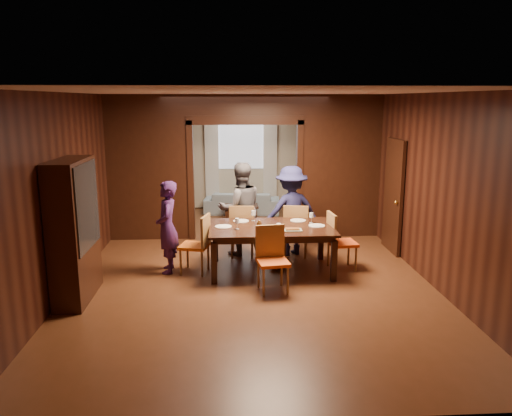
{
  "coord_description": "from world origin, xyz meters",
  "views": [
    {
      "loc": [
        -0.39,
        -8.4,
        2.79
      ],
      "look_at": [
        0.1,
        -0.4,
        1.05
      ],
      "focal_mm": 35.0,
      "sensor_mm": 36.0,
      "label": 1
    }
  ],
  "objects": [
    {
      "name": "chair_left",
      "position": [
        -0.92,
        -0.51,
        0.48
      ],
      "size": [
        0.53,
        0.53,
        0.97
      ],
      "primitive_type": null,
      "rotation": [
        0.0,
        0.0,
        -1.82
      ],
      "color": "#CC5A13",
      "rests_on": "floor"
    },
    {
      "name": "platter_a",
      "position": [
        0.26,
        -0.62,
        0.78
      ],
      "size": [
        0.3,
        0.2,
        0.04
      ],
      "primitive_type": "cube",
      "color": "gray",
      "rests_on": "dining_table"
    },
    {
      "name": "chair_far_r",
      "position": [
        0.87,
        0.3,
        0.48
      ],
      "size": [
        0.52,
        0.52,
        0.97
      ],
      "primitive_type": null,
      "rotation": [
        0.0,
        0.0,
        2.94
      ],
      "color": "#EE4F16",
      "rests_on": "floor"
    },
    {
      "name": "wineglass_far",
      "position": [
        0.07,
        -0.1,
        0.85
      ],
      "size": [
        0.08,
        0.08,
        0.18
      ],
      "primitive_type": null,
      "color": "silver",
      "rests_on": "dining_table"
    },
    {
      "name": "window_far",
      "position": [
        0.0,
        4.44,
        1.7
      ],
      "size": [
        1.2,
        0.03,
        1.3
      ],
      "primitive_type": "cube",
      "color": "silver",
      "rests_on": "back_wall"
    },
    {
      "name": "person_navy",
      "position": [
        0.78,
        0.4,
        0.82
      ],
      "size": [
        1.18,
        0.86,
        1.63
      ],
      "primitive_type": "imported",
      "rotation": [
        0.0,
        0.0,
        3.41
      ],
      "color": "#1C1D47",
      "rests_on": "floor"
    },
    {
      "name": "room_walls",
      "position": [
        0.0,
        1.89,
        1.51
      ],
      "size": [
        5.52,
        9.01,
        2.9
      ],
      "color": "black",
      "rests_on": "floor"
    },
    {
      "name": "platter_b",
      "position": [
        0.65,
        -0.78,
        0.78
      ],
      "size": [
        0.3,
        0.2,
        0.04
      ],
      "primitive_type": "cube",
      "color": "gray",
      "rests_on": "dining_table"
    },
    {
      "name": "condiment_jar",
      "position": [
        0.14,
        -0.54,
        0.82
      ],
      "size": [
        0.08,
        0.08,
        0.11
      ],
      "primitive_type": null,
      "color": "#482A11",
      "rests_on": "dining_table"
    },
    {
      "name": "plate_far_r",
      "position": [
        0.83,
        -0.15,
        0.77
      ],
      "size": [
        0.27,
        0.27,
        0.01
      ],
      "primitive_type": "cylinder",
      "color": "silver",
      "rests_on": "dining_table"
    },
    {
      "name": "curtain_right",
      "position": [
        0.75,
        4.4,
        1.25
      ],
      "size": [
        0.35,
        0.06,
        2.4
      ],
      "primitive_type": "cube",
      "color": "white",
      "rests_on": "back_wall"
    },
    {
      "name": "chair_near",
      "position": [
        0.28,
        -1.42,
        0.48
      ],
      "size": [
        0.5,
        0.5,
        0.97
      ],
      "primitive_type": null,
      "rotation": [
        0.0,
        0.0,
        0.14
      ],
      "color": "#DD5014",
      "rests_on": "floor"
    },
    {
      "name": "dining_table",
      "position": [
        0.34,
        -0.51,
        0.38
      ],
      "size": [
        2.03,
        1.26,
        0.76
      ],
      "primitive_type": "cube",
      "color": "black",
      "rests_on": "floor"
    },
    {
      "name": "serving_bowl",
      "position": [
        0.48,
        -0.38,
        0.8
      ],
      "size": [
        0.3,
        0.3,
        0.07
      ],
      "primitive_type": "imported",
      "color": "black",
      "rests_on": "dining_table"
    },
    {
      "name": "plate_right",
      "position": [
        1.09,
        -0.52,
        0.77
      ],
      "size": [
        0.27,
        0.27,
        0.01
      ],
      "primitive_type": "cylinder",
      "color": "silver",
      "rests_on": "dining_table"
    },
    {
      "name": "chair_right",
      "position": [
        1.54,
        -0.49,
        0.48
      ],
      "size": [
        0.48,
        0.48,
        0.97
      ],
      "primitive_type": null,
      "rotation": [
        0.0,
        0.0,
        1.67
      ],
      "color": "#E54915",
      "rests_on": "floor"
    },
    {
      "name": "person_purple",
      "position": [
        -1.36,
        -0.44,
        0.76
      ],
      "size": [
        0.41,
        0.58,
        1.52
      ],
      "primitive_type": "imported",
      "rotation": [
        0.0,
        0.0,
        -1.48
      ],
      "color": "#3C1B50",
      "rests_on": "floor"
    },
    {
      "name": "plate_left",
      "position": [
        -0.44,
        -0.49,
        0.77
      ],
      "size": [
        0.27,
        0.27,
        0.01
      ],
      "primitive_type": "cylinder",
      "color": "white",
      "rests_on": "dining_table"
    },
    {
      "name": "coffee_table",
      "position": [
        -0.06,
        2.92,
        0.2
      ],
      "size": [
        0.8,
        0.5,
        0.4
      ],
      "primitive_type": "cube",
      "color": "black",
      "rests_on": "floor"
    },
    {
      "name": "ceiling",
      "position": [
        0.0,
        0.0,
        2.9
      ],
      "size": [
        5.5,
        9.0,
        0.02
      ],
      "primitive_type": "cube",
      "color": "silver",
      "rests_on": "room_walls"
    },
    {
      "name": "tumbler",
      "position": [
        0.42,
        -0.87,
        0.83
      ],
      "size": [
        0.07,
        0.07,
        0.14
      ],
      "primitive_type": "cylinder",
      "color": "silver",
      "rests_on": "dining_table"
    },
    {
      "name": "door_right",
      "position": [
        2.7,
        0.5,
        1.05
      ],
      "size": [
        0.06,
        0.9,
        2.1
      ],
      "primitive_type": "cube",
      "color": "black",
      "rests_on": "floor"
    },
    {
      "name": "wineglass_right",
      "position": [
        1.03,
        -0.32,
        0.85
      ],
      "size": [
        0.08,
        0.08,
        0.18
      ],
      "primitive_type": null,
      "color": "silver",
      "rests_on": "dining_table"
    },
    {
      "name": "plate_far_l",
      "position": [
        -0.14,
        -0.12,
        0.77
      ],
      "size": [
        0.27,
        0.27,
        0.01
      ],
      "primitive_type": "cylinder",
      "color": "silver",
      "rests_on": "dining_table"
    },
    {
      "name": "hutch",
      "position": [
        -2.53,
        -1.5,
        1.0
      ],
      "size": [
        0.4,
        1.2,
        2.0
      ],
      "primitive_type": "cube",
      "color": "black",
      "rests_on": "floor"
    },
    {
      "name": "sofa",
      "position": [
        0.0,
        3.85,
        0.27
      ],
      "size": [
        1.93,
        0.92,
        0.54
      ],
      "primitive_type": "imported",
      "rotation": [
        0.0,
        0.0,
        3.04
      ],
      "color": "#8EA7B9",
      "rests_on": "floor"
    },
    {
      "name": "person_grey",
      "position": [
        -0.14,
        0.46,
        0.85
      ],
      "size": [
        0.94,
        0.81,
        1.7
      ],
      "primitive_type": "imported",
      "rotation": [
        0.0,
        0.0,
        3.36
      ],
      "color": "#4F4E55",
      "rests_on": "floor"
    },
    {
      "name": "wineglass_left",
      "position": [
        -0.22,
        -0.65,
        0.85
      ],
      "size": [
        0.08,
        0.08,
        0.18
      ],
      "primitive_type": null,
      "color": "silver",
      "rests_on": "dining_table"
    },
    {
      "name": "chair_far_l",
      "position": [
        -0.11,
        0.34,
        0.48
      ],
      "size": [
        0.47,
        0.47,
        0.97
      ],
      "primitive_type": null,
      "rotation": [
        0.0,
        0.0,
        3.07
      ],
      "color": "red",
      "rests_on": "floor"
    },
    {
      "name": "floor",
      "position": [
        0.0,
        0.0,
        0.0
      ],
      "size": [
        9.0,
        9.0,
        0.0
      ],
      "primitive_type": "plane",
      "color": "#583018",
      "rests_on": "ground"
    },
    {
      "name": "curtain_left",
      "position": [
        -0.75,
        4.4,
        1.25
      ],
      "size": [
        0.35,
        0.06,
        2.4
      ],
      "primitive_type": "cube",
      "color": "white",
      "rests_on": "back_wall"
    },
    {
      "name": "plate_near",
      "position": [
        0.33,
        -0.85,
        0.77
      ],
      "size": [
        0.27,
        0.27,
        0.01
      ],
      "primitive_type": "cylinder",
      "color": "white",
      "rests_on": "dining_table"
    }
  ]
}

